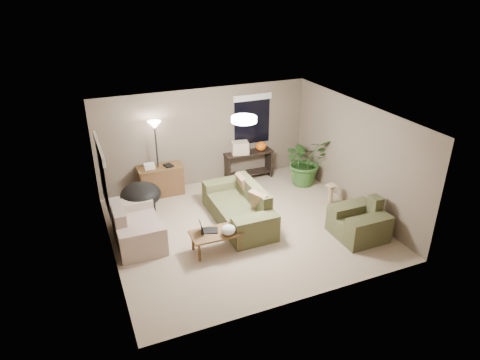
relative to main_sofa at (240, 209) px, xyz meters
name	(u,v)px	position (x,y,z in m)	size (l,w,h in m)	color
room_shell	(244,175)	(-0.03, -0.28, 0.96)	(5.50, 5.50, 5.50)	gray
main_sofa	(240,209)	(0.00, 0.00, 0.00)	(0.95, 2.20, 0.85)	#47492C
throw_pillows	(251,193)	(0.26, 0.00, 0.36)	(0.39, 1.38, 0.47)	#8C7251
loveseat	(136,227)	(-2.27, 0.12, 0.00)	(0.90, 1.60, 0.85)	#BCB0A1
armchair	(359,223)	(2.05, -1.52, 0.00)	(0.95, 1.00, 0.85)	#4D4E2F
coffee_table	(216,235)	(-0.87, -0.88, 0.06)	(1.00, 0.55, 0.42)	brown
laptop	(206,229)	(-1.04, -0.78, 0.19)	(0.40, 0.33, 0.24)	black
plastic_bag	(228,230)	(-0.67, -1.03, 0.22)	(0.28, 0.25, 0.20)	white
desk	(161,181)	(-1.30, 1.93, 0.08)	(1.10, 0.50, 0.75)	brown
desk_papers	(154,166)	(-1.46, 1.92, 0.51)	(0.70, 0.29, 0.12)	silver
console_table	(249,163)	(1.08, 1.97, 0.14)	(1.30, 0.40, 0.75)	black
pumpkin	(261,146)	(1.43, 1.97, 0.57)	(0.29, 0.29, 0.24)	orange
cardboard_box	(240,148)	(0.83, 1.97, 0.61)	(0.43, 0.32, 0.32)	beige
papasan_chair	(141,198)	(-1.96, 1.04, 0.17)	(1.11, 1.11, 0.80)	black
floor_lamp	(155,134)	(-1.35, 1.93, 1.30)	(0.32, 0.32, 1.91)	black
ceiling_fixture	(244,119)	(-0.03, -0.28, 2.15)	(0.50, 0.50, 0.10)	white
houseplant	(305,166)	(2.30, 1.12, 0.20)	(1.15, 1.27, 0.99)	#2D5923
cat_scratching_post	(330,196)	(2.29, -0.12, -0.08)	(0.32, 0.32, 0.50)	tan
window_left	(101,167)	(-2.76, 0.02, 1.49)	(0.05, 1.56, 1.33)	black
window_back	(252,111)	(1.27, 2.19, 1.49)	(1.06, 0.05, 1.33)	black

